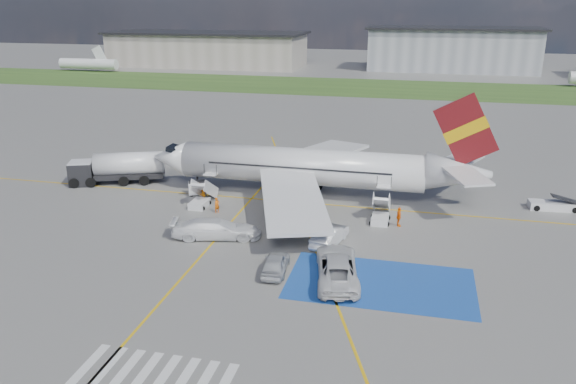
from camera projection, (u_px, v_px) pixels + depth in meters
name	position (u px, v px, depth m)	size (l,w,h in m)	color
ground	(267.00, 249.00, 48.32)	(400.00, 400.00, 0.00)	#60605E
grass_strip	(370.00, 88.00, 135.72)	(400.00, 30.00, 0.01)	#2D4C1E
taxiway_line_main	(297.00, 202.00, 59.36)	(120.00, 0.20, 0.01)	gold
taxiway_line_cross	(163.00, 299.00, 40.20)	(0.20, 60.00, 0.01)	gold
taxiway_line_diag	(297.00, 202.00, 59.36)	(0.20, 60.00, 0.01)	gold
staging_box	(380.00, 283.00, 42.47)	(14.00, 8.00, 0.01)	#1A469D
crosswalk	(154.00, 375.00, 32.15)	(9.00, 4.00, 0.01)	silver
terminal_west	(208.00, 50.00, 178.20)	(60.00, 22.00, 10.00)	gray
terminal_centre	(452.00, 50.00, 166.23)	(48.00, 18.00, 12.00)	gray
airliner	(315.00, 167.00, 59.76)	(36.81, 32.95, 11.92)	silver
airstairs_fwd	(201.00, 200.00, 58.18)	(1.90, 5.20, 3.60)	silver
airstairs_aft	(381.00, 215.00, 54.17)	(1.90, 5.20, 3.60)	silver
fuel_tanker	(118.00, 170.00, 65.13)	(10.86, 6.35, 3.61)	black
gpu_cart	(197.00, 189.00, 61.42)	(2.19, 1.84, 1.57)	silver
belt_loader	(554.00, 206.00, 57.21)	(5.33, 2.26, 1.57)	silver
car_silver_a	(275.00, 263.00, 43.92)	(1.83, 4.55, 1.55)	#A7AAAE
car_silver_b	(330.00, 235.00, 48.98)	(1.80, 5.17, 1.70)	silver
van_white_a	(337.00, 263.00, 42.97)	(3.05, 6.62, 2.48)	silver
van_white_b	(216.00, 226.00, 50.17)	(2.42, 5.95, 2.33)	white
crew_fwd	(217.00, 205.00, 56.21)	(0.58, 0.38, 1.60)	#DA5C0B
crew_nose	(203.00, 195.00, 59.19)	(0.80, 0.62, 1.64)	orange
crew_aft	(399.00, 217.00, 52.83)	(1.11, 0.46, 1.89)	orange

